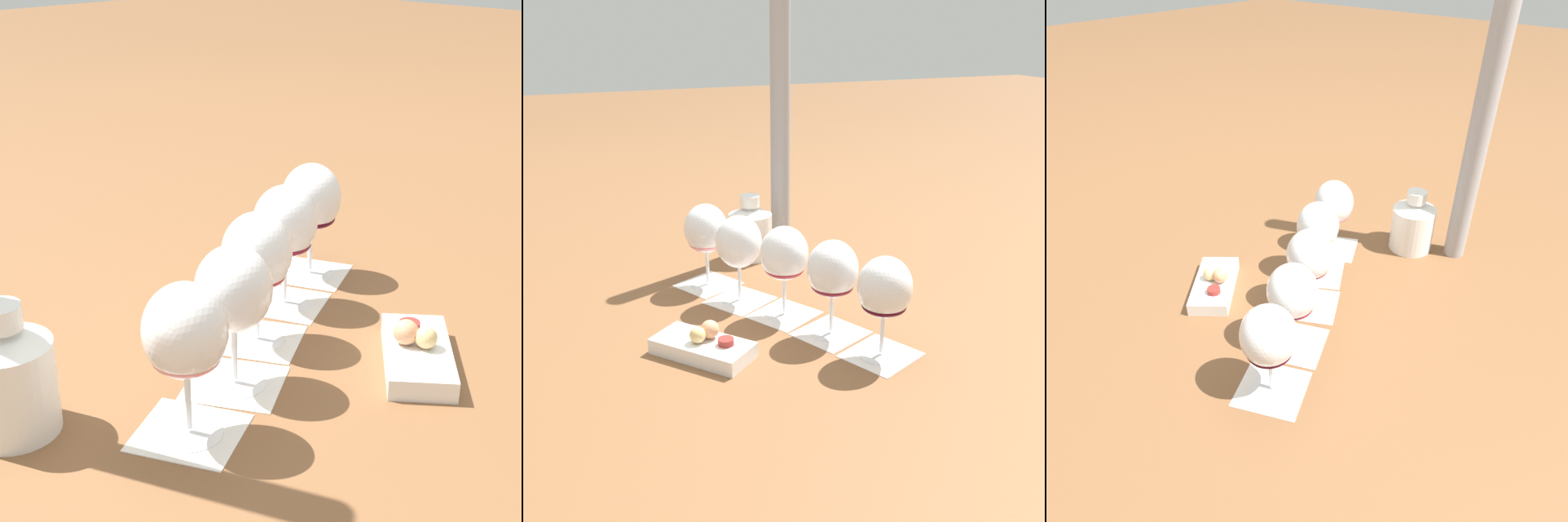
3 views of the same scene
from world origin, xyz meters
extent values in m
plane|color=brown|center=(0.00, 0.00, 0.00)|extent=(8.00, 8.00, 0.00)
cube|color=silver|center=(-0.20, -0.10, 0.00)|extent=(0.15, 0.15, 0.00)
cube|color=silver|center=(-0.10, -0.06, 0.00)|extent=(0.15, 0.15, 0.00)
cube|color=silver|center=(0.00, 0.00, 0.00)|extent=(0.15, 0.15, 0.00)
cube|color=silver|center=(0.11, 0.05, 0.00)|extent=(0.14, 0.15, 0.00)
cube|color=silver|center=(0.21, 0.09, 0.00)|extent=(0.14, 0.15, 0.00)
cylinder|color=white|center=(-0.20, -0.10, 0.00)|extent=(0.08, 0.08, 0.01)
cylinder|color=white|center=(-0.20, -0.10, 0.05)|extent=(0.01, 0.01, 0.08)
ellipsoid|color=white|center=(-0.20, -0.10, 0.13)|extent=(0.09, 0.09, 0.11)
ellipsoid|color=pink|center=(-0.20, -0.10, 0.10)|extent=(0.08, 0.08, 0.03)
cylinder|color=white|center=(-0.10, -0.06, 0.00)|extent=(0.08, 0.08, 0.01)
cylinder|color=white|center=(-0.10, -0.06, 0.05)|extent=(0.01, 0.01, 0.08)
ellipsoid|color=white|center=(-0.10, -0.06, 0.13)|extent=(0.09, 0.09, 0.11)
ellipsoid|color=#D15761|center=(-0.10, -0.06, 0.10)|extent=(0.08, 0.08, 0.04)
cylinder|color=white|center=(0.00, 0.00, 0.00)|extent=(0.08, 0.08, 0.01)
cylinder|color=white|center=(0.00, 0.00, 0.05)|extent=(0.01, 0.01, 0.08)
ellipsoid|color=white|center=(0.00, 0.00, 0.13)|extent=(0.09, 0.09, 0.11)
ellipsoid|color=maroon|center=(0.00, 0.00, 0.10)|extent=(0.08, 0.08, 0.03)
cylinder|color=white|center=(0.11, 0.05, 0.00)|extent=(0.08, 0.08, 0.01)
cylinder|color=white|center=(0.11, 0.05, 0.05)|extent=(0.01, 0.01, 0.08)
ellipsoid|color=white|center=(0.11, 0.05, 0.13)|extent=(0.09, 0.09, 0.11)
ellipsoid|color=maroon|center=(0.11, 0.05, 0.09)|extent=(0.08, 0.08, 0.03)
cylinder|color=white|center=(0.21, 0.09, 0.00)|extent=(0.08, 0.08, 0.01)
cylinder|color=white|center=(0.21, 0.09, 0.05)|extent=(0.01, 0.01, 0.08)
ellipsoid|color=white|center=(0.21, 0.09, 0.13)|extent=(0.09, 0.09, 0.11)
ellipsoid|color=#3E0515|center=(0.21, 0.09, 0.09)|extent=(0.08, 0.08, 0.03)
cylinder|color=white|center=(-0.33, 0.05, 0.05)|extent=(0.10, 0.10, 0.11)
cone|color=white|center=(-0.33, 0.05, 0.12)|extent=(0.10, 0.10, 0.02)
cylinder|color=white|center=(-0.33, 0.05, 0.14)|extent=(0.05, 0.05, 0.03)
cube|color=white|center=(0.10, -0.19, 0.01)|extent=(0.19, 0.17, 0.03)
sphere|color=#DBB775|center=(0.10, -0.20, 0.04)|extent=(0.03, 0.03, 0.03)
sphere|color=tan|center=(0.09, -0.17, 0.04)|extent=(0.03, 0.03, 0.03)
cylinder|color=maroon|center=(0.12, -0.16, 0.03)|extent=(0.03, 0.03, 0.01)
camera|label=1|loc=(-0.66, -0.66, 0.52)|focal=55.00mm
camera|label=2|loc=(1.07, -0.43, 0.55)|focal=45.00mm
camera|label=3|loc=(0.57, 0.48, 0.64)|focal=32.00mm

